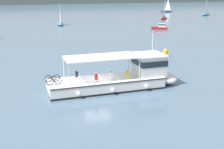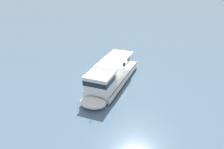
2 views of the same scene
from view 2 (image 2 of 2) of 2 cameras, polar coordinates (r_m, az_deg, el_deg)
name	(u,v)px [view 2 (image 2 of 2)]	position (r m, az deg, el deg)	size (l,w,h in m)	color
ground_plane	(115,79)	(29.35, 0.84, -1.29)	(400.00, 400.00, 0.00)	slate
ferry_main	(109,81)	(26.78, -0.80, -1.61)	(12.95, 3.96, 5.32)	white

